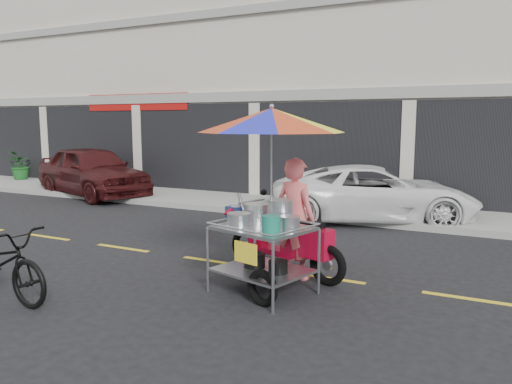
% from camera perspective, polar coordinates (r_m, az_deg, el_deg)
% --- Properties ---
extents(ground, '(90.00, 90.00, 0.00)m').
position_cam_1_polar(ground, '(7.76, 8.03, -9.71)').
color(ground, black).
extents(sidewalk, '(45.00, 3.00, 0.15)m').
position_cam_1_polar(sidewalk, '(12.93, 15.93, -2.40)').
color(sidewalk, gray).
rests_on(sidewalk, ground).
extents(centerline, '(42.00, 0.10, 0.01)m').
position_cam_1_polar(centerline, '(7.76, 8.03, -9.68)').
color(centerline, gold).
rests_on(centerline, ground).
extents(maroon_sedan, '(5.06, 3.25, 1.60)m').
position_cam_1_polar(maroon_sedan, '(16.60, -18.20, 2.30)').
color(maroon_sedan, '#3A0F11').
rests_on(maroon_sedan, ground).
extents(white_pickup, '(5.25, 3.75, 1.33)m').
position_cam_1_polar(white_pickup, '(12.16, 13.30, -0.15)').
color(white_pickup, white).
rests_on(white_pickup, ground).
extents(plant_tall, '(1.24, 1.17, 1.10)m').
position_cam_1_polar(plant_tall, '(21.07, -25.27, 2.80)').
color(plant_tall, '#18531E').
rests_on(plant_tall, sidewalk).
extents(plant_short, '(0.67, 0.67, 0.91)m').
position_cam_1_polar(plant_short, '(19.21, -20.31, 2.35)').
color(plant_short, '#18531E').
rests_on(plant_short, sidewalk).
extents(food_vendor_rig, '(2.57, 2.52, 2.60)m').
position_cam_1_polar(food_vendor_rig, '(7.00, 2.57, 2.09)').
color(food_vendor_rig, black).
rests_on(food_vendor_rig, ground).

